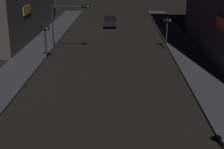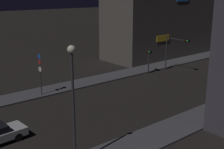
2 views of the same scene
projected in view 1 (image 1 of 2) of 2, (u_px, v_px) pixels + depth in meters
name	position (u px, v px, depth m)	size (l,w,h in m)	color
sidewalk_left	(31.00, 56.00, 32.57)	(3.12, 63.68, 0.16)	#424247
sidewalk_right	(189.00, 57.00, 32.19)	(3.12, 63.68, 0.16)	#424247
far_car	(110.00, 21.00, 47.72)	(1.88, 4.48, 1.42)	black
traffic_light_overhead	(67.00, 17.00, 33.41)	(3.87, 0.42, 4.83)	#2D2D33
traffic_light_left_kerb	(45.00, 35.00, 30.43)	(0.80, 0.42, 3.30)	#2D2D33
traffic_light_right_kerb	(167.00, 27.00, 34.68)	(0.80, 0.41, 3.28)	#2D2D33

